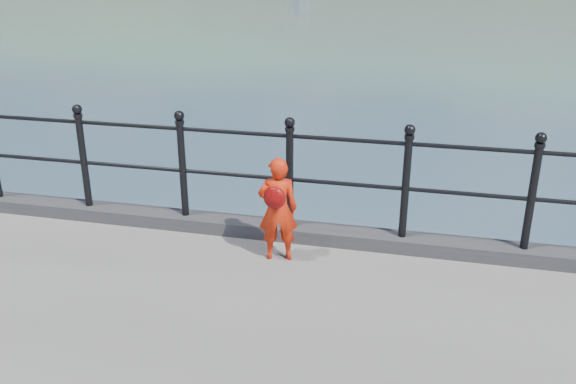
# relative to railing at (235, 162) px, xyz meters

# --- Properties ---
(ground) EXTENTS (600.00, 600.00, 0.00)m
(ground) POSITION_rel_railing_xyz_m (-0.00, 0.15, -1.82)
(ground) COLOR #2D4251
(ground) RESTS_ON ground
(kerb) EXTENTS (60.00, 0.30, 0.15)m
(kerb) POSITION_rel_railing_xyz_m (-0.00, -0.00, -0.75)
(kerb) COLOR #28282B
(kerb) RESTS_ON quay
(railing) EXTENTS (18.11, 0.11, 1.20)m
(railing) POSITION_rel_railing_xyz_m (0.00, 0.00, 0.00)
(railing) COLOR black
(railing) RESTS_ON kerb
(far_shore) EXTENTS (830.00, 200.00, 156.00)m
(far_shore) POSITION_rel_railing_xyz_m (38.34, 239.56, -24.39)
(far_shore) COLOR #333A21
(far_shore) RESTS_ON ground
(child) EXTENTS (0.44, 0.36, 1.07)m
(child) POSITION_rel_railing_xyz_m (0.59, -0.49, -0.28)
(child) COLOR red
(child) RESTS_ON quay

